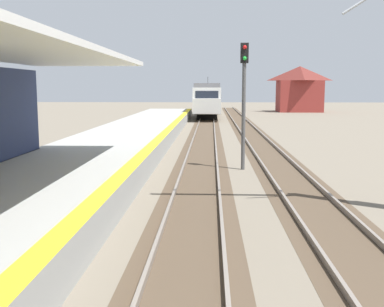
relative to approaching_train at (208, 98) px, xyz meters
name	(u,v)px	position (x,y,z in m)	size (l,w,h in m)	color
station_platform	(75,171)	(-4.40, -39.80, -1.73)	(5.00, 80.00, 0.91)	#999993
track_pair_nearest_platform	(201,165)	(0.00, -35.80, -2.13)	(2.34, 120.00, 0.16)	#4C3D2D
track_pair_middle	(279,165)	(3.40, -35.80, -2.13)	(2.34, 120.00, 0.16)	#4C3D2D
approaching_train	(208,98)	(0.00, 0.00, 0.00)	(2.93, 19.60, 4.76)	silver
rail_signal_post	(244,93)	(1.78, -36.65, 1.02)	(0.32, 0.34, 5.20)	#4C4C4C
distant_trackside_house	(299,88)	(12.93, 11.34, 1.16)	(6.60, 5.28, 6.40)	maroon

